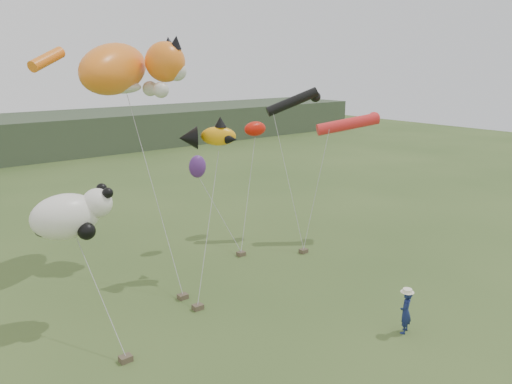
{
  "coord_description": "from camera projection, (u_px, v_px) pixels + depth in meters",
  "views": [
    {
      "loc": [
        -12.63,
        -11.24,
        9.47
      ],
      "look_at": [
        -1.16,
        3.0,
        4.74
      ],
      "focal_mm": 35.0,
      "sensor_mm": 36.0,
      "label": 1
    }
  ],
  "objects": [
    {
      "name": "ground",
      "position": [
        331.0,
        326.0,
        18.51
      ],
      "size": [
        120.0,
        120.0,
        0.0
      ],
      "primitive_type": "plane",
      "color": "#385123",
      "rests_on": "ground"
    },
    {
      "name": "festival_attendant",
      "position": [
        406.0,
        312.0,
        17.9
      ],
      "size": [
        0.69,
        0.58,
        1.62
      ],
      "primitive_type": "imported",
      "rotation": [
        0.0,
        0.0,
        3.51
      ],
      "color": "navy",
      "rests_on": "ground"
    },
    {
      "name": "sandbag_anchors",
      "position": [
        219.0,
        287.0,
        21.53
      ],
      "size": [
        11.69,
        5.34,
        0.2
      ],
      "color": "brown",
      "rests_on": "ground"
    },
    {
      "name": "cat_kite",
      "position": [
        126.0,
        68.0,
        22.93
      ],
      "size": [
        6.68,
        5.08,
        2.96
      ],
      "color": "orange",
      "rests_on": "ground"
    },
    {
      "name": "fish_kite",
      "position": [
        208.0,
        136.0,
        21.68
      ],
      "size": [
        2.78,
        1.83,
        1.34
      ],
      "color": "#FFA80E",
      "rests_on": "ground"
    },
    {
      "name": "tube_kites",
      "position": [
        330.0,
        114.0,
        26.87
      ],
      "size": [
        5.2,
        4.4,
        2.53
      ],
      "color": "black",
      "rests_on": "ground"
    },
    {
      "name": "panda_kite",
      "position": [
        71.0,
        215.0,
        17.79
      ],
      "size": [
        2.87,
        1.86,
        1.79
      ],
      "color": "white",
      "rests_on": "ground"
    },
    {
      "name": "misc_kites",
      "position": [
        231.0,
        145.0,
        26.66
      ],
      "size": [
        5.18,
        1.02,
        2.56
      ],
      "color": "red",
      "rests_on": "ground"
    }
  ]
}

